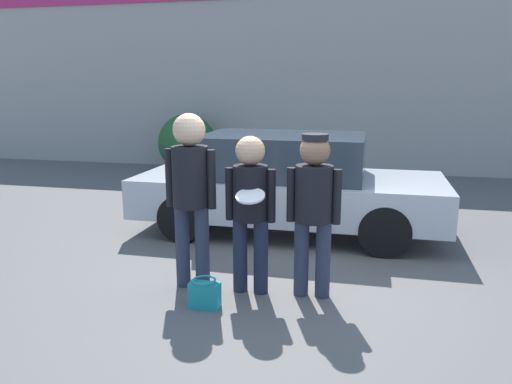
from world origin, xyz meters
name	(u,v)px	position (x,y,z in m)	size (l,w,h in m)	color
ground_plane	(288,286)	(0.00, 0.00, 0.00)	(56.00, 56.00, 0.00)	#5B5956
storefront_building	(341,79)	(0.00, 7.42, 2.24)	(24.00, 0.22, 4.43)	#B2A89E
person_left	(191,184)	(-1.00, -0.22, 1.13)	(0.55, 0.38, 1.85)	#2D3347
person_middle_with_frisbee	(250,202)	(-0.37, -0.22, 0.97)	(0.52, 0.57, 1.63)	#1E2338
person_right	(314,201)	(0.27, -0.17, 1.00)	(0.54, 0.37, 1.66)	#2D3347
parked_car_near	(287,183)	(-0.37, 2.05, 0.72)	(4.37, 1.84, 1.43)	#B7BABF
shrub	(187,143)	(-3.63, 6.53, 0.71)	(1.41, 1.41, 1.41)	#285B2D
handbag	(205,294)	(-0.71, -0.69, 0.14)	(0.30, 0.23, 0.29)	teal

